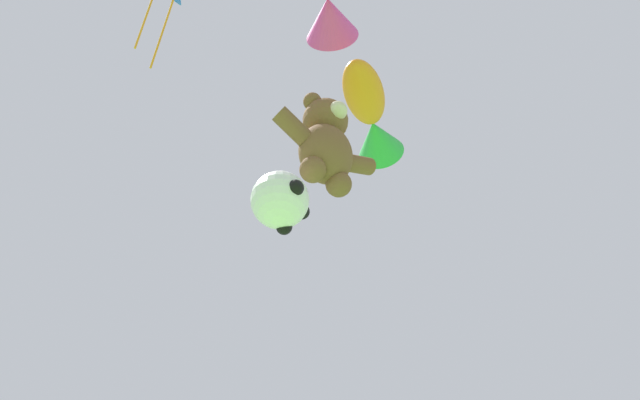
% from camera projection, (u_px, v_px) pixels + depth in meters
% --- Properties ---
extents(teddy_bear_kite, '(2.01, 0.89, 2.04)m').
position_uv_depth(teddy_bear_kite, '(326.00, 143.00, 11.57)').
color(teddy_bear_kite, brown).
extents(soccer_ball_kite, '(0.92, 0.92, 0.85)m').
position_uv_depth(soccer_ball_kite, '(280.00, 200.00, 10.07)').
color(soccer_ball_kite, white).
extents(fish_kite_tangerine, '(2.32, 2.03, 0.92)m').
position_uv_depth(fish_kite_tangerine, '(371.00, 116.00, 13.58)').
color(fish_kite_tangerine, orange).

